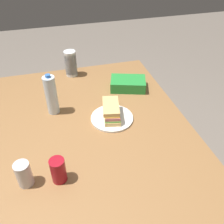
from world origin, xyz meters
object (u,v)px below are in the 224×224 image
object	(u,v)px
dining_table	(86,146)
paper_plate	(112,118)
soda_can_red	(58,170)
plastic_cup_stack	(71,63)
chip_bag	(128,84)
soda_can_silver	(24,174)
sandwich	(112,111)
water_bottle_tall	(51,95)

from	to	relation	value
dining_table	paper_plate	distance (m)	0.22
soda_can_red	plastic_cup_stack	world-z (taller)	plastic_cup_stack
chip_bag	soda_can_silver	bearing A→B (deg)	60.60
dining_table	soda_can_red	xyz separation A→B (m)	(-0.25, 0.16, 0.14)
dining_table	soda_can_silver	world-z (taller)	soda_can_silver
sandwich	soda_can_silver	world-z (taller)	soda_can_silver
sandwich	soda_can_silver	size ratio (longest dim) A/B	1.62
chip_bag	water_bottle_tall	size ratio (longest dim) A/B	0.92
chip_bag	sandwich	bearing A→B (deg)	73.94
soda_can_red	water_bottle_tall	size ratio (longest dim) A/B	0.49
dining_table	sandwich	xyz separation A→B (m)	(0.10, -0.17, 0.13)
soda_can_red	dining_table	bearing A→B (deg)	-32.31
paper_plate	plastic_cup_stack	size ratio (longest dim) A/B	1.31
sandwich	water_bottle_tall	distance (m)	0.36
dining_table	water_bottle_tall	distance (m)	0.35
chip_bag	water_bottle_tall	world-z (taller)	water_bottle_tall
sandwich	plastic_cup_stack	size ratio (longest dim) A/B	1.07
paper_plate	soda_can_silver	distance (m)	0.58
chip_bag	soda_can_silver	world-z (taller)	soda_can_silver
soda_can_silver	plastic_cup_stack	bearing A→B (deg)	-19.87
sandwich	chip_bag	size ratio (longest dim) A/B	0.86
plastic_cup_stack	soda_can_silver	distance (m)	0.95
sandwich	soda_can_red	distance (m)	0.48
soda_can_red	plastic_cup_stack	bearing A→B (deg)	-11.24
sandwich	plastic_cup_stack	distance (m)	0.59
dining_table	soda_can_silver	xyz separation A→B (m)	(-0.23, 0.30, 0.14)
soda_can_red	chip_bag	world-z (taller)	soda_can_red
paper_plate	soda_can_red	xyz separation A→B (m)	(-0.34, 0.33, 0.05)
paper_plate	water_bottle_tall	bearing A→B (deg)	63.56
water_bottle_tall	soda_can_silver	distance (m)	0.51
dining_table	plastic_cup_stack	xyz separation A→B (m)	(0.66, -0.02, 0.17)
soda_can_red	chip_bag	distance (m)	0.82
soda_can_red	paper_plate	bearing A→B (deg)	-44.11
plastic_cup_stack	soda_can_silver	size ratio (longest dim) A/B	1.52
chip_bag	soda_can_red	bearing A→B (deg)	68.29
paper_plate	soda_can_silver	xyz separation A→B (m)	(-0.32, 0.47, 0.05)
soda_can_red	soda_can_silver	size ratio (longest dim) A/B	1.00
plastic_cup_stack	soda_can_silver	bearing A→B (deg)	160.13
water_bottle_tall	soda_can_red	bearing A→B (deg)	178.10
sandwich	paper_plate	bearing A→B (deg)	-165.53
dining_table	chip_bag	size ratio (longest dim) A/B	6.62
water_bottle_tall	soda_can_silver	bearing A→B (deg)	161.78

